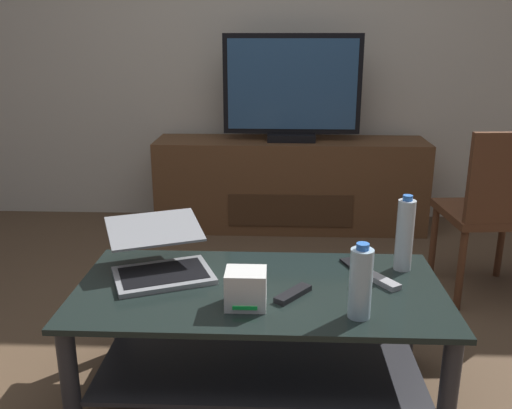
# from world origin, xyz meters

# --- Properties ---
(ground_plane) EXTENTS (7.68, 7.68, 0.00)m
(ground_plane) POSITION_xyz_m (0.00, 0.00, 0.00)
(ground_plane) COLOR brown
(back_wall) EXTENTS (6.40, 0.12, 2.80)m
(back_wall) POSITION_xyz_m (0.00, 2.24, 1.40)
(back_wall) COLOR beige
(back_wall) RESTS_ON ground
(coffee_table) EXTENTS (1.30, 0.65, 0.45)m
(coffee_table) POSITION_xyz_m (0.06, -0.00, 0.31)
(coffee_table) COLOR black
(coffee_table) RESTS_ON ground
(media_cabinet) EXTENTS (1.83, 0.43, 0.62)m
(media_cabinet) POSITION_xyz_m (0.20, 1.92, 0.31)
(media_cabinet) COLOR brown
(media_cabinet) RESTS_ON ground
(television) EXTENTS (0.90, 0.20, 0.69)m
(television) POSITION_xyz_m (0.20, 1.90, 0.95)
(television) COLOR black
(television) RESTS_ON media_cabinet
(dining_chair) EXTENTS (0.48, 0.48, 0.89)m
(dining_chair) POSITION_xyz_m (1.19, 0.85, 0.50)
(dining_chair) COLOR #59331E
(dining_chair) RESTS_ON ground
(laptop) EXTENTS (0.47, 0.50, 0.17)m
(laptop) POSITION_xyz_m (-0.32, 0.12, 0.51)
(laptop) COLOR gray
(laptop) RESTS_ON coffee_table
(router_box) EXTENTS (0.13, 0.12, 0.12)m
(router_box) POSITION_xyz_m (0.02, -0.14, 0.51)
(router_box) COLOR white
(router_box) RESTS_ON coffee_table
(water_bottle_near) EXTENTS (0.07, 0.07, 0.25)m
(water_bottle_near) POSITION_xyz_m (0.38, -0.20, 0.57)
(water_bottle_near) COLOR silver
(water_bottle_near) RESTS_ON coffee_table
(water_bottle_far) EXTENTS (0.07, 0.07, 0.29)m
(water_bottle_far) POSITION_xyz_m (0.59, 0.18, 0.59)
(water_bottle_far) COLOR silver
(water_bottle_far) RESTS_ON coffee_table
(cell_phone) EXTENTS (0.12, 0.16, 0.01)m
(cell_phone) POSITION_xyz_m (0.42, 0.19, 0.46)
(cell_phone) COLOR black
(cell_phone) RESTS_ON coffee_table
(tv_remote) EXTENTS (0.13, 0.16, 0.02)m
(tv_remote) POSITION_xyz_m (0.49, 0.05, 0.46)
(tv_remote) COLOR #99999E
(tv_remote) RESTS_ON coffee_table
(soundbar_remote) EXTENTS (0.13, 0.15, 0.02)m
(soundbar_remote) POSITION_xyz_m (0.17, -0.07, 0.46)
(soundbar_remote) COLOR black
(soundbar_remote) RESTS_ON coffee_table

